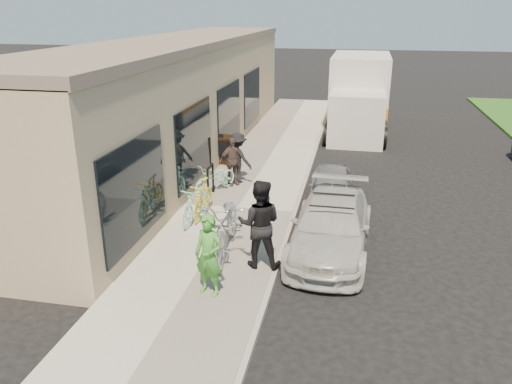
{
  "coord_description": "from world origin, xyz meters",
  "views": [
    {
      "loc": [
        0.97,
        -9.15,
        5.24
      ],
      "look_at": [
        -1.26,
        1.9,
        1.05
      ],
      "focal_mm": 35.0,
      "sensor_mm": 36.0,
      "label": 1
    }
  ],
  "objects_px": {
    "sandwich_board": "(224,150)",
    "tandem_bike": "(228,224)",
    "sedan_white": "(331,226)",
    "bike_rack": "(210,178)",
    "sedan_silver": "(331,187)",
    "cruiser_bike_c": "(203,198)",
    "bystander_a": "(238,158)",
    "moving_truck": "(359,98)",
    "man_standing": "(260,224)",
    "cruiser_bike_b": "(216,178)",
    "bystander_b": "(232,162)",
    "woman_rider": "(209,256)",
    "cruiser_bike_a": "(196,203)"
  },
  "relations": [
    {
      "from": "sandwich_board",
      "to": "cruiser_bike_c",
      "type": "height_order",
      "value": "sandwich_board"
    },
    {
      "from": "sandwich_board",
      "to": "sedan_silver",
      "type": "relative_size",
      "value": 0.32
    },
    {
      "from": "bike_rack",
      "to": "man_standing",
      "type": "height_order",
      "value": "man_standing"
    },
    {
      "from": "cruiser_bike_c",
      "to": "bystander_a",
      "type": "relative_size",
      "value": 1.02
    },
    {
      "from": "sandwich_board",
      "to": "tandem_bike",
      "type": "height_order",
      "value": "tandem_bike"
    },
    {
      "from": "sandwich_board",
      "to": "sedan_white",
      "type": "bearing_deg",
      "value": -50.18
    },
    {
      "from": "man_standing",
      "to": "sedan_white",
      "type": "bearing_deg",
      "value": -142.25
    },
    {
      "from": "sedan_white",
      "to": "cruiser_bike_a",
      "type": "height_order",
      "value": "sedan_white"
    },
    {
      "from": "sandwich_board",
      "to": "bike_rack",
      "type": "bearing_deg",
      "value": -78.62
    },
    {
      "from": "tandem_bike",
      "to": "woman_rider",
      "type": "height_order",
      "value": "woman_rider"
    },
    {
      "from": "sedan_white",
      "to": "tandem_bike",
      "type": "distance_m",
      "value": 2.36
    },
    {
      "from": "tandem_bike",
      "to": "woman_rider",
      "type": "xyz_separation_m",
      "value": [
        0.11,
        -1.78,
        0.15
      ]
    },
    {
      "from": "sandwich_board",
      "to": "bystander_a",
      "type": "distance_m",
      "value": 1.94
    },
    {
      "from": "moving_truck",
      "to": "cruiser_bike_c",
      "type": "bearing_deg",
      "value": -107.61
    },
    {
      "from": "bystander_a",
      "to": "sedan_white",
      "type": "bearing_deg",
      "value": 156.04
    },
    {
      "from": "man_standing",
      "to": "bystander_a",
      "type": "distance_m",
      "value": 5.32
    },
    {
      "from": "sedan_white",
      "to": "bystander_a",
      "type": "bearing_deg",
      "value": 131.78
    },
    {
      "from": "man_standing",
      "to": "moving_truck",
      "type": "bearing_deg",
      "value": -102.44
    },
    {
      "from": "sedan_white",
      "to": "moving_truck",
      "type": "distance_m",
      "value": 12.42
    },
    {
      "from": "sedan_white",
      "to": "cruiser_bike_c",
      "type": "relative_size",
      "value": 2.68
    },
    {
      "from": "bike_rack",
      "to": "tandem_bike",
      "type": "xyz_separation_m",
      "value": [
        1.35,
        -3.25,
        0.1
      ]
    },
    {
      "from": "cruiser_bike_b",
      "to": "cruiser_bike_a",
      "type": "bearing_deg",
      "value": -59.1
    },
    {
      "from": "tandem_bike",
      "to": "bystander_b",
      "type": "bearing_deg",
      "value": 96.94
    },
    {
      "from": "moving_truck",
      "to": "cruiser_bike_b",
      "type": "xyz_separation_m",
      "value": [
        -3.95,
        -9.57,
        -0.87
      ]
    },
    {
      "from": "sedan_white",
      "to": "bystander_a",
      "type": "relative_size",
      "value": 2.73
    },
    {
      "from": "tandem_bike",
      "to": "cruiser_bike_a",
      "type": "height_order",
      "value": "tandem_bike"
    },
    {
      "from": "woman_rider",
      "to": "man_standing",
      "type": "relative_size",
      "value": 0.85
    },
    {
      "from": "sedan_white",
      "to": "cruiser_bike_a",
      "type": "bearing_deg",
      "value": 171.89
    },
    {
      "from": "bike_rack",
      "to": "sedan_silver",
      "type": "bearing_deg",
      "value": 6.04
    },
    {
      "from": "sandwich_board",
      "to": "bystander_b",
      "type": "xyz_separation_m",
      "value": [
        0.76,
        -1.98,
        0.23
      ]
    },
    {
      "from": "cruiser_bike_a",
      "to": "sedan_white",
      "type": "bearing_deg",
      "value": -3.99
    },
    {
      "from": "man_standing",
      "to": "cruiser_bike_a",
      "type": "xyz_separation_m",
      "value": [
        -2.0,
        1.93,
        -0.46
      ]
    },
    {
      "from": "cruiser_bike_b",
      "to": "moving_truck",
      "type": "bearing_deg",
      "value": 95.72
    },
    {
      "from": "woman_rider",
      "to": "cruiser_bike_b",
      "type": "xyz_separation_m",
      "value": [
        -1.4,
        5.37,
        -0.37
      ]
    },
    {
      "from": "woman_rider",
      "to": "bystander_a",
      "type": "xyz_separation_m",
      "value": [
        -0.96,
        6.33,
        -0.02
      ]
    },
    {
      "from": "sedan_white",
      "to": "moving_truck",
      "type": "height_order",
      "value": "moving_truck"
    },
    {
      "from": "cruiser_bike_b",
      "to": "cruiser_bike_c",
      "type": "bearing_deg",
      "value": -56.28
    },
    {
      "from": "moving_truck",
      "to": "cruiser_bike_c",
      "type": "height_order",
      "value": "moving_truck"
    },
    {
      "from": "moving_truck",
      "to": "woman_rider",
      "type": "bearing_deg",
      "value": -98.89
    },
    {
      "from": "tandem_bike",
      "to": "cruiser_bike_c",
      "type": "height_order",
      "value": "tandem_bike"
    },
    {
      "from": "sedan_silver",
      "to": "bystander_a",
      "type": "distance_m",
      "value": 3.08
    },
    {
      "from": "bike_rack",
      "to": "bystander_b",
      "type": "height_order",
      "value": "bystander_b"
    },
    {
      "from": "bystander_b",
      "to": "sedan_white",
      "type": "bearing_deg",
      "value": -88.01
    },
    {
      "from": "moving_truck",
      "to": "bystander_a",
      "type": "xyz_separation_m",
      "value": [
        -3.51,
        -8.62,
        -0.52
      ]
    },
    {
      "from": "cruiser_bike_b",
      "to": "bystander_b",
      "type": "relative_size",
      "value": 1.09
    },
    {
      "from": "sedan_silver",
      "to": "cruiser_bike_c",
      "type": "height_order",
      "value": "cruiser_bike_c"
    },
    {
      "from": "sedan_silver",
      "to": "cruiser_bike_b",
      "type": "relative_size",
      "value": 1.91
    },
    {
      "from": "cruiser_bike_c",
      "to": "bystander_a",
      "type": "height_order",
      "value": "bystander_a"
    },
    {
      "from": "sedan_silver",
      "to": "bystander_a",
      "type": "relative_size",
      "value": 1.97
    },
    {
      "from": "sedan_silver",
      "to": "moving_truck",
      "type": "bearing_deg",
      "value": 85.09
    }
  ]
}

